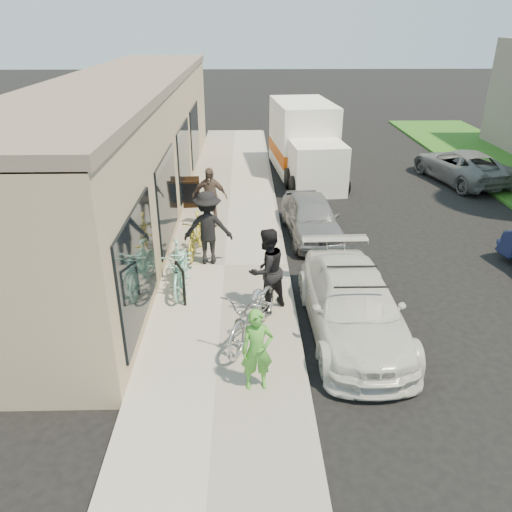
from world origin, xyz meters
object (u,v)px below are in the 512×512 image
object	(u,v)px
sandwich_board	(191,193)
sedan_white	(353,305)
bike_rack	(180,279)
moving_truck	(305,144)
cruiser_bike_a	(179,266)
bystander_b	(210,197)
bystander_a	(208,228)
far_car_gray	(461,166)
sedan_silver	(311,217)
cruiser_bike_b	(181,267)
cruiser_bike_c	(196,235)
tandem_bike	(253,312)
man_standing	(267,270)
woman_rider	(257,350)

from	to	relation	value
sandwich_board	sedan_white	size ratio (longest dim) A/B	0.22
bike_rack	moving_truck	bearing A→B (deg)	69.57
bike_rack	cruiser_bike_a	bearing A→B (deg)	98.26
bike_rack	bystander_b	bearing A→B (deg)	85.04
bystander_a	bystander_b	bearing A→B (deg)	-87.84
far_car_gray	sandwich_board	bearing A→B (deg)	4.88
sedan_silver	cruiser_bike_b	bearing A→B (deg)	-140.11
bike_rack	cruiser_bike_c	size ratio (longest dim) A/B	0.48
sandwich_board	tandem_bike	size ratio (longest dim) A/B	0.44
moving_truck	cruiser_bike_a	distance (m)	10.53
tandem_bike	man_standing	bearing A→B (deg)	98.45
tandem_bike	woman_rider	bearing A→B (deg)	-64.69
sandwich_board	sedan_silver	size ratio (longest dim) A/B	0.27
sandwich_board	tandem_bike	world-z (taller)	tandem_bike
sedan_silver	bystander_b	size ratio (longest dim) A/B	1.99
sandwich_board	man_standing	distance (m)	6.80
sedan_white	cruiser_bike_c	size ratio (longest dim) A/B	2.54
bystander_a	man_standing	bearing A→B (deg)	120.68
far_car_gray	bystander_b	xyz separation A→B (m)	(-9.49, -4.80, 0.41)
man_standing	cruiser_bike_b	xyz separation A→B (m)	(-1.92, 0.96, -0.40)
far_car_gray	cruiser_bike_a	xyz separation A→B (m)	(-9.97, -8.63, 0.06)
moving_truck	cruiser_bike_c	distance (m)	8.79
woman_rider	bystander_b	world-z (taller)	bystander_b
cruiser_bike_a	woman_rider	bearing A→B (deg)	-79.23
sedan_silver	sandwich_board	bearing A→B (deg)	145.49
sedan_silver	cruiser_bike_c	size ratio (longest dim) A/B	2.02
cruiser_bike_b	bystander_b	bearing A→B (deg)	84.37
woman_rider	cruiser_bike_a	bearing A→B (deg)	108.55
cruiser_bike_c	tandem_bike	bearing A→B (deg)	-63.03
sedan_silver	cruiser_bike_a	size ratio (longest dim) A/B	2.00
sandwich_board	man_standing	xyz separation A→B (m)	(2.22, -6.42, 0.42)
sedan_silver	bystander_b	bearing A→B (deg)	165.02
cruiser_bike_b	cruiser_bike_c	xyz separation A→B (m)	(0.18, 1.84, 0.02)
sandwich_board	woman_rider	xyz separation A→B (m)	(1.95, -8.98, 0.24)
sedan_white	sedan_silver	xyz separation A→B (m)	(-0.21, 5.02, -0.04)
sandwich_board	cruiser_bike_a	xyz separation A→B (m)	(0.25, -5.43, 0.04)
woman_rider	far_car_gray	bearing A→B (deg)	48.81
tandem_bike	bystander_b	size ratio (longest dim) A/B	1.23
far_car_gray	cruiser_bike_a	distance (m)	13.19
man_standing	cruiser_bike_b	distance (m)	2.19
sandwich_board	man_standing	size ratio (longest dim) A/B	0.53
sedan_white	man_standing	xyz separation A→B (m)	(-1.69, 0.76, 0.42)
moving_truck	man_standing	size ratio (longest dim) A/B	3.25
bike_rack	sedan_white	distance (m)	3.74
sandwich_board	cruiser_bike_b	world-z (taller)	cruiser_bike_b
far_car_gray	woman_rider	bearing A→B (deg)	43.29
man_standing	cruiser_bike_c	xyz separation A→B (m)	(-1.74, 2.79, -0.38)
moving_truck	sedan_silver	bearing A→B (deg)	-99.87
sandwich_board	cruiser_bike_b	size ratio (longest dim) A/B	0.50
sedan_white	bystander_a	xyz separation A→B (m)	(-3.06, 3.03, 0.45)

